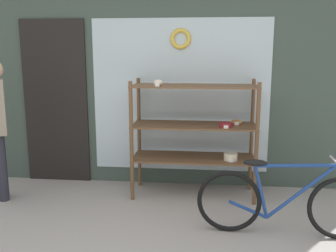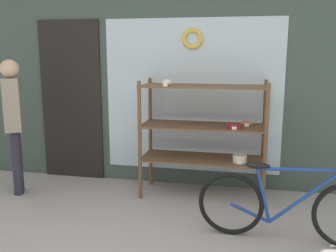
# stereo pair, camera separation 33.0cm
# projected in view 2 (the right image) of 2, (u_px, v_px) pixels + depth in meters

# --- Properties ---
(storefront_facade) EXTENTS (5.41, 0.13, 3.33)m
(storefront_facade) POSITION_uv_depth(u_px,v_px,m) (174.00, 58.00, 4.66)
(storefront_facade) COLOR #3D4C42
(storefront_facade) RESTS_ON ground_plane
(display_case) EXTENTS (1.44, 0.53, 1.39)m
(display_case) POSITION_uv_depth(u_px,v_px,m) (205.00, 128.00, 4.33)
(display_case) COLOR brown
(display_case) RESTS_ON ground_plane
(bicycle) EXTENTS (1.62, 0.46, 0.74)m
(bicycle) POSITION_uv_depth(u_px,v_px,m) (287.00, 207.00, 3.35)
(bicycle) COLOR black
(bicycle) RESTS_ON ground_plane
(pedestrian) EXTENTS (0.31, 0.37, 1.61)m
(pedestrian) POSITION_uv_depth(u_px,v_px,m) (13.00, 117.00, 4.40)
(pedestrian) COLOR #282833
(pedestrian) RESTS_ON ground_plane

